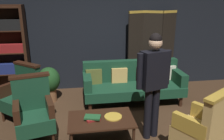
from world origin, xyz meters
TOP-DOWN VIEW (x-y plane):
  - back_wall at (0.00, 2.45)m, footprint 7.20×0.10m
  - folding_screen at (1.21, 2.26)m, footprint 1.25×0.25m
  - bookshelf at (-2.15, 2.19)m, footprint 0.90×0.32m
  - velvet_couch at (0.55, 1.46)m, footprint 2.12×0.78m
  - coffee_table at (-0.28, 0.05)m, footprint 1.00×0.64m
  - armchair_gilt_accent at (1.07, -0.50)m, footprint 0.79×0.79m
  - armchair_wing_left at (-1.64, 1.04)m, footprint 0.81×0.81m
  - armchair_wing_right at (-1.32, 0.32)m, footprint 0.70×0.70m
  - standing_figure at (0.53, 0.09)m, footprint 0.57×0.31m
  - potted_plant at (-1.24, 1.73)m, footprint 0.48×0.48m
  - book_red_leather at (-0.41, 0.04)m, footprint 0.24×0.20m
  - book_green_cloth at (-0.41, 0.04)m, footprint 0.27×0.20m
  - brass_tray at (-0.09, 0.07)m, footprint 0.27×0.27m

SIDE VIEW (x-z plane):
  - coffee_table at x=-0.28m, z-range 0.16..0.58m
  - brass_tray at x=-0.09m, z-range 0.42..0.44m
  - book_red_leather at x=-0.41m, z-range 0.42..0.45m
  - potted_plant at x=-1.24m, z-range 0.06..0.83m
  - velvet_couch at x=0.55m, z-range 0.02..0.90m
  - book_green_cloth at x=-0.41m, z-range 0.45..0.47m
  - armchair_gilt_accent at x=1.07m, z-range -0.03..1.01m
  - armchair_wing_left at x=-1.64m, z-range -0.03..1.01m
  - armchair_wing_right at x=-1.32m, z-range -0.03..1.01m
  - folding_screen at x=1.21m, z-range 0.04..1.94m
  - standing_figure at x=0.53m, z-range 0.17..1.88m
  - bookshelf at x=-2.15m, z-range 0.05..2.10m
  - back_wall at x=0.00m, z-range 0.00..2.80m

